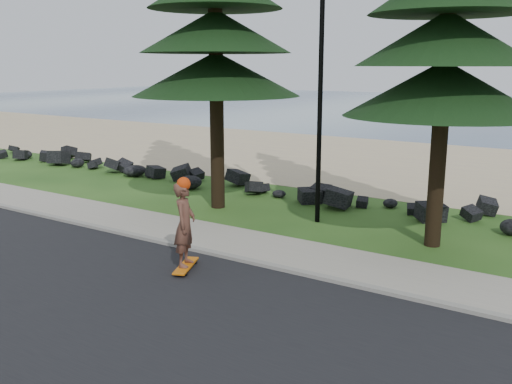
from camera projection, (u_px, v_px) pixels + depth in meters
ground at (258, 251)px, 14.18m from camera, size 160.00×160.00×0.00m
road at (125, 315)px, 10.51m from camera, size 160.00×7.00×0.02m
kerb at (237, 259)px, 13.44m from camera, size 160.00×0.20×0.10m
sidewalk at (262, 247)px, 14.34m from camera, size 160.00×2.00×0.08m
beach_sand at (431, 166)px, 26.01m from camera, size 160.00×15.00×0.01m
seawall_boulders at (351, 205)px, 18.75m from camera, size 60.00×2.40×1.10m
lamp_post at (321, 79)px, 15.89m from camera, size 0.25×0.14×8.14m
skateboarder at (185, 225)px, 12.59m from camera, size 0.70×1.16×2.12m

